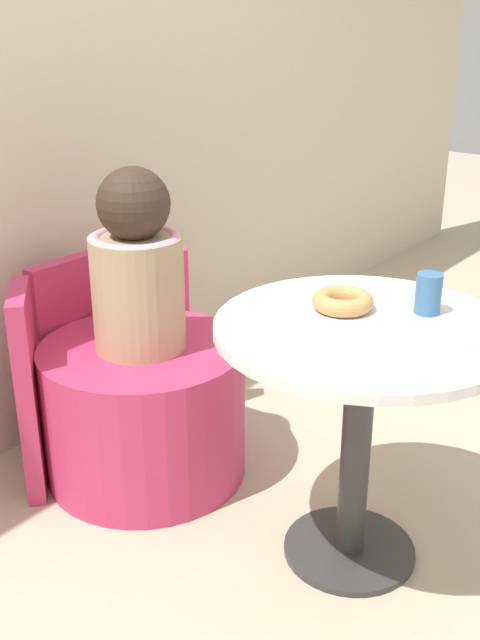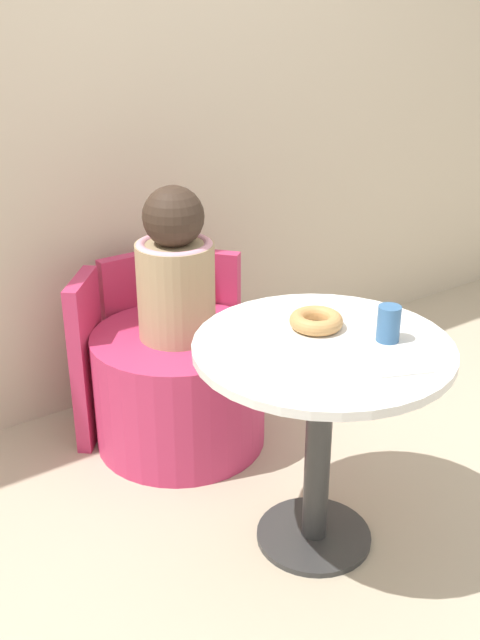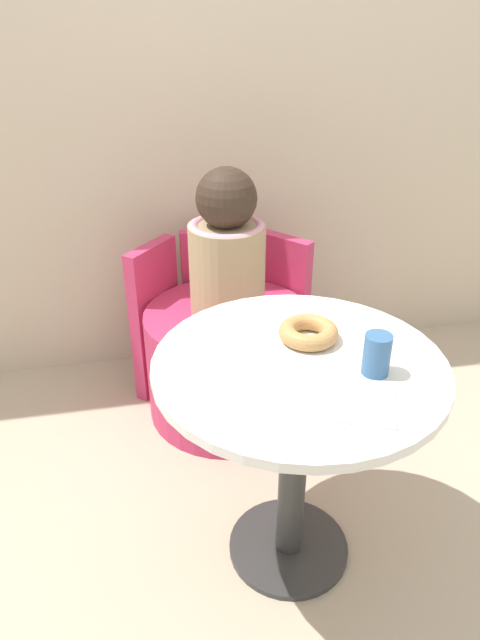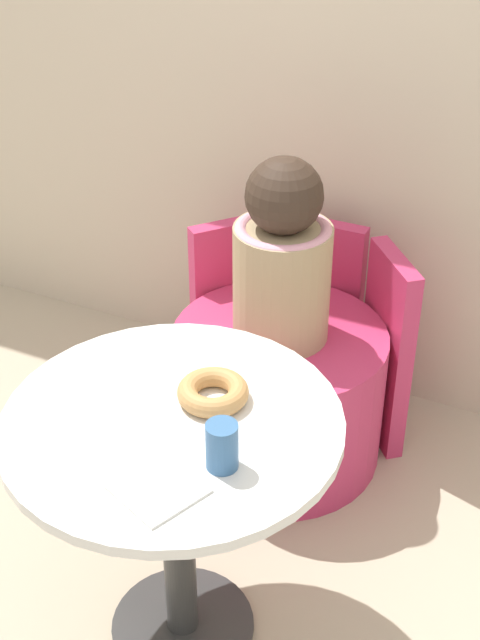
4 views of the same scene
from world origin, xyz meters
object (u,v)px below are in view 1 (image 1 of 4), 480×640
object	(u,v)px
donut	(343,301)
round_table	(360,381)
child_figure	(137,268)
cup	(428,294)
tub_chair	(145,410)

from	to	relation	value
donut	round_table	bearing A→B (deg)	-118.71
child_figure	round_table	bearing A→B (deg)	-85.80
round_table	child_figure	world-z (taller)	child_figure
child_figure	cup	distance (m)	0.80
round_table	child_figure	xyz separation A→B (m)	(-0.05, 0.69, 0.16)
round_table	donut	distance (m)	0.20
child_figure	cup	world-z (taller)	child_figure
tub_chair	child_figure	xyz separation A→B (m)	(0.00, 0.00, 0.45)
child_figure	cup	bearing A→B (deg)	-75.21
tub_chair	child_figure	world-z (taller)	child_figure
tub_chair	round_table	bearing A→B (deg)	-85.80
donut	cup	bearing A→B (deg)	-58.38
round_table	tub_chair	size ratio (longest dim) A/B	1.16
donut	cup	world-z (taller)	cup
round_table	donut	xyz separation A→B (m)	(0.05, 0.09, 0.17)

